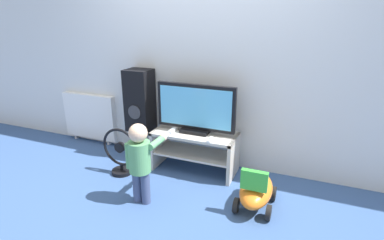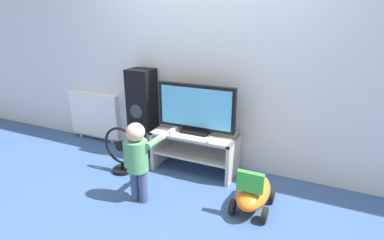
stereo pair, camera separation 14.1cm
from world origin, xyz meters
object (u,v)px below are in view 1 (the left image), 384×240
at_px(television, 196,109).
at_px(speaker_tower, 140,102).
at_px(remote_primary, 210,140).
at_px(game_console, 173,131).
at_px(child, 140,157).
at_px(ride_on_toy, 256,190).
at_px(floor_fan, 120,154).
at_px(radiator, 90,116).

bearing_deg(television, speaker_tower, 173.15).
bearing_deg(speaker_tower, remote_primary, -14.95).
height_order(game_console, speaker_tower, speaker_tower).
bearing_deg(remote_primary, child, -126.49).
height_order(television, game_console, television).
bearing_deg(speaker_tower, ride_on_toy, -19.95).
height_order(floor_fan, radiator, radiator).
xyz_separation_m(game_console, floor_fan, (-0.49, -0.30, -0.23)).
distance_m(speaker_tower, floor_fan, 0.66).
bearing_deg(child, ride_on_toy, 17.59).
bearing_deg(floor_fan, speaker_tower, 93.24).
xyz_separation_m(remote_primary, speaker_tower, (-0.97, 0.26, 0.22)).
bearing_deg(radiator, game_console, -12.33).
distance_m(ride_on_toy, radiator, 2.48).
distance_m(television, speaker_tower, 0.75).
xyz_separation_m(child, radiator, (-1.39, 0.97, -0.09)).
xyz_separation_m(television, child, (-0.22, -0.77, -0.25)).
bearing_deg(floor_fan, ride_on_toy, -2.24).
bearing_deg(ride_on_toy, remote_primary, 151.91).
bearing_deg(remote_primary, speaker_tower, 165.05).
height_order(television, remote_primary, television).
relative_size(television, ride_on_toy, 1.52).
bearing_deg(radiator, child, -34.91).
distance_m(speaker_tower, radiator, 0.94).
relative_size(television, radiator, 1.09).
xyz_separation_m(television, radiator, (-1.62, 0.20, -0.35)).
bearing_deg(game_console, remote_primary, -8.04).
bearing_deg(television, floor_fan, -150.71).
relative_size(child, ride_on_toy, 1.35).
xyz_separation_m(television, floor_fan, (-0.72, -0.40, -0.47)).
distance_m(child, floor_fan, 0.66).
height_order(game_console, child, child).
height_order(game_console, remote_primary, game_console).
xyz_separation_m(remote_primary, radiator, (-1.84, 0.37, -0.10)).
relative_size(television, remote_primary, 6.65).
height_order(remote_primary, speaker_tower, speaker_tower).
distance_m(television, ride_on_toy, 1.05).
height_order(speaker_tower, ride_on_toy, speaker_tower).
relative_size(game_console, radiator, 0.21).
bearing_deg(floor_fan, radiator, 146.33).
relative_size(child, radiator, 0.97).
relative_size(speaker_tower, radiator, 1.34).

